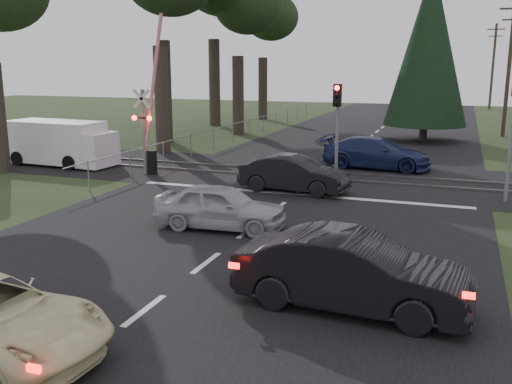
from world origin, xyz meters
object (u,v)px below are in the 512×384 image
at_px(dark_car_far, 294,174).
at_px(white_van, 63,143).
at_px(utility_pole_mid, 509,66).
at_px(utility_pole_far, 493,65).
at_px(dark_hatchback, 352,272).
at_px(silver_car, 221,207).
at_px(blue_sedan, 376,153).
at_px(traffic_signal_center, 337,116).
at_px(crossing_signal, 148,129).

relative_size(dark_car_far, white_van, 0.76).
bearing_deg(utility_pole_mid, dark_car_far, -112.14).
distance_m(utility_pole_far, white_van, 49.36).
distance_m(utility_pole_mid, dark_car_far, 23.43).
distance_m(dark_hatchback, dark_car_far, 10.88).
distance_m(silver_car, dark_car_far, 5.67).
bearing_deg(blue_sedan, silver_car, 169.75).
relative_size(silver_car, blue_sedan, 0.78).
height_order(utility_pole_far, dark_hatchback, utility_pole_far).
bearing_deg(silver_car, dark_car_far, -10.44).
xyz_separation_m(utility_pole_mid, blue_sedan, (-6.41, -15.17, -3.98)).
bearing_deg(blue_sedan, traffic_signal_center, 169.11).
distance_m(traffic_signal_center, dark_car_far, 3.18).
relative_size(utility_pole_mid, utility_pole_far, 1.00).
relative_size(traffic_signal_center, dark_car_far, 0.96).
xyz_separation_m(silver_car, white_van, (-11.61, 7.49, 0.41)).
relative_size(utility_pole_far, dark_hatchback, 1.89).
xyz_separation_m(traffic_signal_center, dark_hatchback, (2.94, -12.13, -2.02)).
relative_size(crossing_signal, utility_pole_mid, 0.77).
relative_size(utility_pole_mid, dark_hatchback, 1.89).
bearing_deg(traffic_signal_center, utility_pole_far, 80.40).
height_order(traffic_signal_center, dark_car_far, traffic_signal_center).
bearing_deg(traffic_signal_center, silver_car, -103.69).
bearing_deg(blue_sedan, utility_pole_far, -5.28).
distance_m(crossing_signal, white_van, 5.34).
xyz_separation_m(traffic_signal_center, silver_car, (-1.87, -7.69, -2.12)).
xyz_separation_m(silver_car, blue_sedan, (2.96, 11.84, 0.06)).
height_order(traffic_signal_center, silver_car, traffic_signal_center).
bearing_deg(blue_sedan, dark_car_far, 163.57).
bearing_deg(silver_car, utility_pole_far, -13.83).
bearing_deg(utility_pole_far, crossing_signal, -109.23).
bearing_deg(silver_car, traffic_signal_center, -17.30).
xyz_separation_m(utility_pole_mid, silver_car, (-9.37, -27.02, -4.04)).
bearing_deg(white_van, utility_pole_mid, 46.37).
distance_m(utility_pole_mid, white_van, 28.89).
bearing_deg(traffic_signal_center, utility_pole_mid, 68.79).
relative_size(traffic_signal_center, white_van, 0.73).
height_order(dark_hatchback, white_van, white_van).
xyz_separation_m(crossing_signal, utility_pole_far, (15.77, 45.21, 2.67)).
xyz_separation_m(dark_hatchback, white_van, (-16.42, 11.92, 0.31)).
height_order(utility_pole_mid, blue_sedan, utility_pole_mid).
distance_m(dark_car_far, white_van, 12.43).
distance_m(crossing_signal, silver_car, 9.44).
height_order(dark_hatchback, blue_sedan, dark_hatchback).
bearing_deg(utility_pole_far, silver_car, -100.22).
bearing_deg(blue_sedan, utility_pole_mid, -19.13).
height_order(utility_pole_far, white_van, utility_pole_far).
relative_size(crossing_signal, dark_car_far, 1.64).
xyz_separation_m(utility_pole_mid, dark_hatchback, (-4.56, -31.45, -3.94)).
height_order(silver_car, white_van, white_van).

